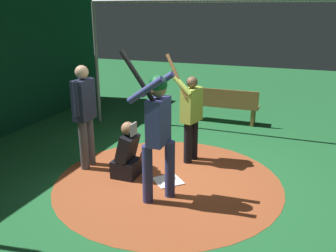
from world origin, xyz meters
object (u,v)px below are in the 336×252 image
(batter, at_px, (158,126))
(bench, at_px, (224,105))
(visitor, at_px, (191,113))
(catcher, at_px, (128,156))
(umpire, at_px, (85,111))
(home_plate, at_px, (168,181))

(batter, height_order, bench, batter)
(visitor, distance_m, bench, 2.58)
(catcher, height_order, visitor, visitor)
(catcher, relative_size, umpire, 0.53)
(home_plate, distance_m, batter, 1.25)
(umpire, bearing_deg, batter, -21.58)
(batter, height_order, umpire, batter)
(umpire, relative_size, bench, 1.10)
(home_plate, height_order, bench, bench)
(home_plate, height_order, umpire, umpire)
(home_plate, distance_m, catcher, 0.77)
(home_plate, relative_size, umpire, 0.23)
(catcher, xyz_separation_m, visitor, (0.76, 0.99, 0.53))
(batter, distance_m, umpire, 1.72)
(umpire, height_order, visitor, visitor)
(umpire, bearing_deg, home_plate, -2.29)
(catcher, bearing_deg, batter, -34.98)
(home_plate, relative_size, visitor, 0.22)
(visitor, bearing_deg, catcher, -112.57)
(home_plate, height_order, visitor, visitor)
(home_plate, distance_m, bench, 3.50)
(visitor, bearing_deg, umpire, -136.54)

